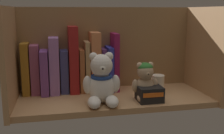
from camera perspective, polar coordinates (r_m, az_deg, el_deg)
name	(u,v)px	position (r cm, az deg, el deg)	size (l,w,h in cm)	color
shelf_board	(114,99)	(99.31, 0.39, -6.72)	(67.12, 26.22, 2.00)	tan
shelf_back_panel	(107,50)	(108.83, -1.12, 3.46)	(69.52, 1.20, 33.62)	olive
shelf_side_panel_left	(10,59)	(94.56, -20.41, 1.50)	(1.60, 28.62, 33.62)	tan
shelf_side_panel_right	(204,53)	(108.06, 18.54, 2.80)	(1.60, 28.62, 33.62)	tan
book_0	(26,68)	(105.77, -17.40, -0.25)	(2.70, 9.99, 18.94)	#9B691E
book_1	(35,69)	(105.57, -15.62, -0.39)	(3.09, 9.73, 18.13)	#8C4567
book_2	(45,71)	(105.58, -13.79, -0.83)	(2.82, 14.32, 16.21)	#73408B
book_3	(54,65)	(105.04, -11.92, 0.49)	(3.51, 12.92, 20.86)	#9C6AB3
book_4	(64,71)	(105.56, -9.93, -0.74)	(2.87, 10.33, 15.96)	#3B3D74
book_5	(73,59)	(104.88, -8.10, 1.69)	(3.40, 12.54, 24.76)	maroon
book_6	(81,69)	(105.90, -6.44, -0.50)	(1.77, 11.70, 16.30)	#A2592F
book_7	(87,66)	(105.83, -5.31, 0.28)	(1.71, 11.51, 19.07)	tan
book_8	(94,61)	(105.88, -3.71, 1.25)	(3.55, 12.99, 22.49)	#CE7848
book_9	(102,69)	(106.93, -2.09, -0.31)	(1.73, 13.22, 16.32)	#5B306F
book_10	(108,68)	(107.26, -0.91, -0.12)	(2.01, 14.13, 16.89)	#2C31A7
book_11	(114,61)	(107.24, 0.33, 1.26)	(1.97, 12.87, 21.95)	#89194F
teddy_bear_larger	(102,82)	(90.01, -2.16, -3.16)	(12.49, 12.72, 17.07)	white
teddy_bear_smaller	(145,82)	(95.21, 6.93, -3.11)	(9.47, 9.59, 13.02)	tan
pillar_candle	(157,84)	(104.79, 9.41, -3.44)	(5.05, 5.05, 6.62)	silver
small_product_box	(149,94)	(94.55, 7.77, -5.49)	(8.21, 7.84, 5.17)	black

